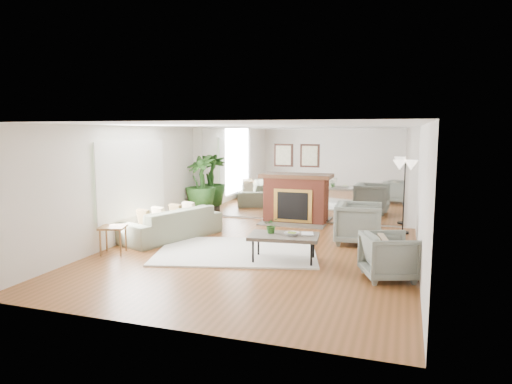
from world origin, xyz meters
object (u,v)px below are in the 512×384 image
(potted_ficus, at_px, (201,185))
(floor_lamp, at_px, (405,171))
(side_table, at_px, (113,231))
(coffee_table, at_px, (284,237))
(armchair_back, at_px, (359,223))
(armchair_front, at_px, (389,256))
(fireplace, at_px, (295,198))
(sofa, at_px, (172,223))

(potted_ficus, distance_m, floor_lamp, 5.33)
(side_table, distance_m, potted_ficus, 3.92)
(coffee_table, height_order, potted_ficus, potted_ficus)
(armchair_back, relative_size, floor_lamp, 0.56)
(armchair_back, distance_m, armchair_front, 2.34)
(floor_lamp, bearing_deg, armchair_back, -123.95)
(side_table, relative_size, potted_ficus, 0.35)
(fireplace, xyz_separation_m, armchair_back, (1.81, -1.71, -0.22))
(sofa, distance_m, potted_ficus, 2.49)
(potted_ficus, bearing_deg, armchair_back, -19.39)
(armchair_back, bearing_deg, side_table, 114.98)
(fireplace, relative_size, armchair_front, 2.49)
(armchair_back, bearing_deg, coffee_table, 144.90)
(coffee_table, relative_size, armchair_back, 1.39)
(sofa, height_order, potted_ficus, potted_ficus)
(coffee_table, xyz_separation_m, armchair_back, (1.16, 1.82, -0.02))
(sofa, relative_size, potted_ficus, 1.35)
(armchair_back, height_order, potted_ficus, potted_ficus)
(sofa, bearing_deg, armchair_back, 122.20)
(potted_ficus, bearing_deg, side_table, -90.74)
(fireplace, bearing_deg, sofa, -130.84)
(sofa, xyz_separation_m, floor_lamp, (4.90, 2.15, 1.13))
(floor_lamp, bearing_deg, fireplace, 171.74)
(armchair_back, bearing_deg, sofa, 99.05)
(side_table, xyz_separation_m, floor_lamp, (5.35, 3.66, 1.01))
(side_table, distance_m, floor_lamp, 6.56)
(fireplace, xyz_separation_m, armchair_front, (2.52, -3.94, -0.28))
(fireplace, xyz_separation_m, side_table, (-2.65, -4.05, -0.20))
(side_table, bearing_deg, fireplace, 56.79)
(sofa, distance_m, armchair_front, 4.92)
(armchair_back, bearing_deg, potted_ficus, 67.95)
(potted_ficus, bearing_deg, fireplace, 3.50)
(sofa, relative_size, armchair_front, 2.85)
(coffee_table, xyz_separation_m, potted_ficus, (-3.25, 3.37, 0.47))
(floor_lamp, bearing_deg, armchair_front, -92.84)
(potted_ficus, xyz_separation_m, floor_lamp, (5.30, -0.23, 0.54))
(coffee_table, relative_size, armchair_front, 1.62)
(side_table, bearing_deg, armchair_back, 27.64)
(potted_ficus, bearing_deg, sofa, -80.43)
(armchair_front, height_order, side_table, armchair_front)
(fireplace, distance_m, armchair_back, 2.50)
(fireplace, height_order, side_table, fireplace)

